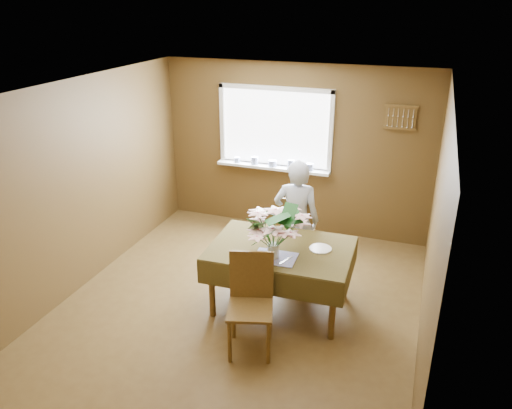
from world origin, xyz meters
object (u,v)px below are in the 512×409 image
(seated_woman, at_px, (296,220))
(chair_near, at_px, (251,299))
(flower_bouquet, at_px, (274,227))
(chair_far, at_px, (295,230))
(dining_table, at_px, (281,255))

(seated_woman, bearing_deg, chair_near, 80.50)
(seated_woman, relative_size, flower_bouquet, 2.45)
(chair_far, bearing_deg, chair_near, 83.04)
(chair_far, bearing_deg, dining_table, 87.79)
(dining_table, distance_m, chair_far, 0.88)
(chair_far, height_order, flower_bouquet, flower_bouquet)
(dining_table, distance_m, chair_near, 0.78)
(chair_far, height_order, chair_near, chair_far)
(chair_near, bearing_deg, flower_bouquet, 67.03)
(dining_table, relative_size, flower_bouquet, 2.53)
(dining_table, height_order, seated_woman, seated_woman)
(dining_table, distance_m, flower_bouquet, 0.51)
(chair_far, xyz_separation_m, flower_bouquet, (0.05, -1.12, 0.55))
(chair_far, height_order, seated_woman, seated_woman)
(dining_table, height_order, chair_far, chair_far)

